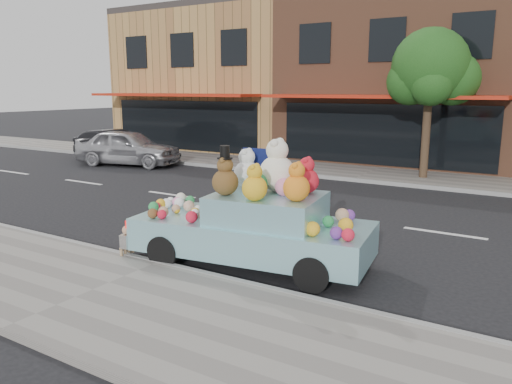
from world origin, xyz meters
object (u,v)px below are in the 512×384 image
Objects in this scene: car_silver at (128,147)px; art_car at (254,222)px; street_tree at (431,73)px; car_dark at (113,146)px.

car_silver is 13.32m from art_car.
street_tree is 12.26m from car_silver.
car_silver is at bearing -166.01° from street_tree.
car_silver is 1.47m from car_dark.
art_car reaches higher than car_silver.
art_car is at bearing -115.27° from car_dark.
street_tree is at bearing -89.15° from car_silver.
car_silver reaches higher than car_dark.
car_silver is at bearing 137.43° from art_car.
car_dark is (-1.39, 0.47, -0.07)m from car_silver.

